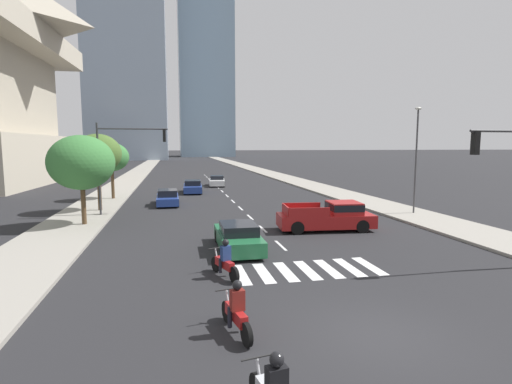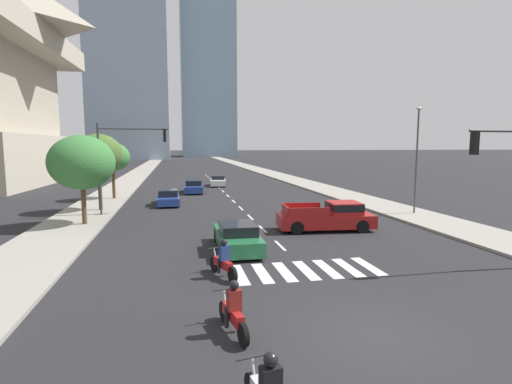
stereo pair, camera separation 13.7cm
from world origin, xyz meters
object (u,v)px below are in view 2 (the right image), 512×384
sedan_white_1 (218,181)px  pickup_truck (330,217)px  sedan_blue_2 (168,198)px  street_tree_nearest (82,163)px  street_tree_third (113,157)px  motorcycle_lead (233,312)px  traffic_signal_far (124,152)px  street_lamp_east (417,152)px  sedan_blue_0 (194,187)px  sedan_green_3 (237,237)px  motorcycle_trailing (223,262)px  street_tree_second (98,154)px

sedan_white_1 → pickup_truck: bearing=13.7°
pickup_truck → sedan_blue_2: 15.45m
street_tree_nearest → street_tree_third: street_tree_nearest is taller
street_tree_third → sedan_white_1: bearing=45.0°
pickup_truck → sedan_blue_2: bearing=133.4°
street_tree_third → street_tree_nearest: bearing=-90.0°
motorcycle_lead → sedan_blue_2: (-2.06, 23.77, 0.01)m
motorcycle_lead → street_tree_nearest: street_tree_nearest is taller
traffic_signal_far → street_lamp_east: (20.23, -3.83, -0.03)m
sedan_blue_0 → sedan_blue_2: bearing=165.4°
motorcycle_lead → sedan_white_1: (3.73, 38.59, 0.00)m
sedan_blue_0 → street_tree_nearest: bearing=157.8°
motorcycle_lead → street_tree_third: bearing=2.7°
motorcycle_lead → street_tree_nearest: bearing=12.6°
sedan_white_1 → sedan_green_3: bearing=1.5°
motorcycle_lead → street_tree_nearest: (-6.99, 15.73, 3.35)m
street_lamp_east → sedan_blue_0: bearing=131.8°
sedan_blue_2 → sedan_green_3: 15.77m
motorcycle_lead → sedan_green_3: (1.42, 8.39, 0.02)m
sedan_white_1 → sedan_blue_2: 15.92m
sedan_blue_0 → traffic_signal_far: (-5.31, -12.87, 3.90)m
motorcycle_trailing → street_lamp_east: 18.86m
pickup_truck → traffic_signal_far: traffic_signal_far is taller
motorcycle_lead → street_tree_third: size_ratio=0.41×
pickup_truck → street_tree_nearest: (-14.43, 4.14, 3.12)m
street_tree_third → pickup_truck: bearing=-48.5°
sedan_green_3 → street_lamp_east: (13.93, 6.82, 3.89)m
traffic_signal_far → street_tree_third: 9.12m
motorcycle_lead → traffic_signal_far: (-4.89, 19.03, 3.94)m
pickup_truck → street_lamp_east: bearing=30.0°
pickup_truck → sedan_white_1: pickup_truck is taller
motorcycle_lead → motorcycle_trailing: 4.56m
sedan_white_1 → traffic_signal_far: size_ratio=0.73×
street_lamp_east → street_tree_second: bearing=165.0°
street_lamp_east → street_tree_third: size_ratio=1.47×
street_tree_nearest → street_tree_second: (-0.00, 5.46, 0.43)m
motorcycle_trailing → street_tree_second: 18.54m
sedan_blue_0 → sedan_white_1: bearing=-23.8°
sedan_green_3 → traffic_signal_far: bearing=31.3°
sedan_blue_0 → sedan_green_3: size_ratio=1.01×
traffic_signal_far → street_lamp_east: bearing=-10.7°
street_tree_second → street_lamp_east: bearing=-15.0°
traffic_signal_far → street_tree_nearest: bearing=-122.5°
sedan_blue_0 → traffic_signal_far: bearing=160.0°
pickup_truck → street_tree_second: (-14.43, 9.60, 3.55)m
street_tree_third → street_tree_second: bearing=-90.0°
sedan_white_1 → street_tree_second: 20.79m
street_lamp_east → street_tree_nearest: size_ratio=1.37×
sedan_blue_2 → street_tree_nearest: bearing=147.8°
sedan_blue_0 → sedan_white_1: 7.47m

